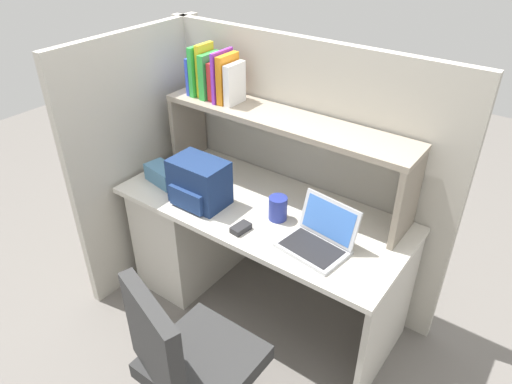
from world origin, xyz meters
TOP-DOWN VIEW (x-y plane):
  - ground_plane at (0.00, 0.00)m, footprint 8.00×8.00m
  - desk at (-0.39, 0.00)m, footprint 1.60×0.70m
  - cubicle_partition_rear at (0.00, 0.38)m, footprint 1.84×0.05m
  - cubicle_partition_left at (-0.85, -0.05)m, footprint 0.05×1.06m
  - overhead_hutch at (0.00, 0.20)m, footprint 1.44×0.28m
  - reference_books_on_shelf at (-0.46, 0.20)m, footprint 0.32×0.18m
  - laptop at (0.41, -0.11)m, footprint 0.34×0.30m
  - backpack at (-0.30, -0.16)m, footprint 0.30×0.23m
  - computer_mouse at (0.04, -0.23)m, footprint 0.07×0.11m
  - paper_cup at (-0.55, -0.00)m, footprint 0.08×0.08m
  - tissue_box at (-0.61, -0.13)m, footprint 0.24×0.16m
  - snack_canister at (0.13, -0.04)m, footprint 0.10×0.10m
  - office_chair at (0.23, -0.83)m, footprint 0.52×0.54m

SIDE VIEW (x-z plane):
  - ground_plane at x=0.00m, z-range 0.00..0.00m
  - office_chair at x=0.23m, z-range -0.07..0.86m
  - desk at x=-0.39m, z-range 0.04..0.77m
  - computer_mouse at x=0.04m, z-range 0.73..0.76m
  - cubicle_partition_rear at x=0.00m, z-range 0.00..1.55m
  - cubicle_partition_left at x=-0.85m, z-range 0.00..1.55m
  - paper_cup at x=-0.55m, z-range 0.73..0.83m
  - tissue_box at x=-0.61m, z-range 0.73..0.83m
  - laptop at x=0.41m, z-range 0.67..0.89m
  - snack_canister at x=0.13m, z-range 0.73..0.86m
  - backpack at x=-0.30m, z-range 0.73..0.98m
  - overhead_hutch at x=0.00m, z-range 0.86..1.31m
  - reference_books_on_shelf at x=-0.46m, z-range 1.16..1.45m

